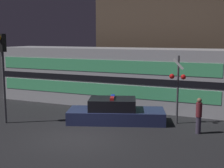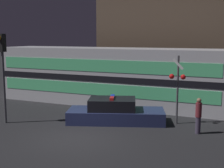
# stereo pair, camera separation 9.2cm
# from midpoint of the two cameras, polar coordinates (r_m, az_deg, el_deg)

# --- Properties ---
(ground_plane) EXTENTS (120.00, 120.00, 0.00)m
(ground_plane) POSITION_cam_midpoint_polar(r_m,az_deg,el_deg) (13.96, -6.42, -9.90)
(ground_plane) COLOR black
(train) EXTENTS (15.24, 3.17, 3.69)m
(train) POSITION_cam_midpoint_polar(r_m,az_deg,el_deg) (20.68, -0.45, 1.49)
(train) COLOR silver
(train) RESTS_ON ground_plane
(police_car) EXTENTS (5.31, 3.40, 1.38)m
(police_car) POSITION_cam_midpoint_polar(r_m,az_deg,el_deg) (16.32, 0.71, -5.24)
(police_car) COLOR navy
(police_car) RESTS_ON ground_plane
(pedestrian) EXTENTS (0.28, 0.28, 1.67)m
(pedestrian) POSITION_cam_midpoint_polar(r_m,az_deg,el_deg) (14.88, 15.69, -5.56)
(pedestrian) COLOR #3F384C
(pedestrian) RESTS_ON ground_plane
(crossing_signal_near) EXTENTS (0.83, 0.31, 3.49)m
(crossing_signal_near) POSITION_cam_midpoint_polar(r_m,az_deg,el_deg) (16.04, 12.04, 0.20)
(crossing_signal_near) COLOR #4C4C51
(crossing_signal_near) RESTS_ON ground_plane
(traffic_light_corner) EXTENTS (0.30, 0.46, 4.57)m
(traffic_light_corner) POSITION_cam_midpoint_polar(r_m,az_deg,el_deg) (16.66, -19.24, 4.24)
(traffic_light_corner) COLOR #4C4C51
(traffic_light_corner) RESTS_ON ground_plane
(building_left) EXTENTS (11.70, 6.66, 7.36)m
(building_left) POSITION_cam_midpoint_polar(r_m,az_deg,el_deg) (26.38, 12.12, 6.84)
(building_left) COLOR brown
(building_left) RESTS_ON ground_plane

